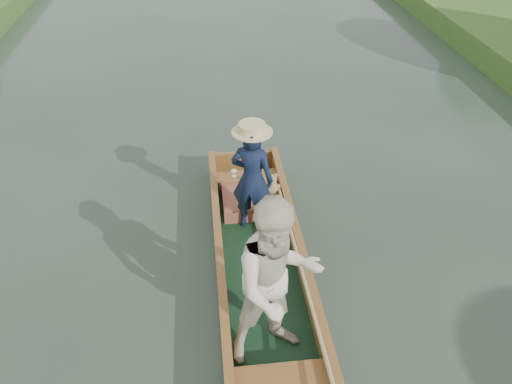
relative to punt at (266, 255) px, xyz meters
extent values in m
plane|color=#283D30|center=(-0.01, 0.31, -0.72)|extent=(120.00, 120.00, 0.00)
cube|color=#13321C|center=(-0.01, 0.31, -0.68)|extent=(1.10, 5.00, 0.08)
cube|color=brown|center=(-0.52, 0.31, -0.48)|extent=(0.08, 5.00, 0.32)
cube|color=brown|center=(0.50, 0.31, -0.48)|extent=(0.08, 5.00, 0.32)
cube|color=brown|center=(-0.01, 2.77, -0.48)|extent=(1.10, 0.08, 0.32)
cube|color=brown|center=(-0.52, 0.31, -0.30)|extent=(0.10, 5.00, 0.04)
cube|color=brown|center=(0.50, 0.31, -0.30)|extent=(0.10, 5.00, 0.04)
cube|color=brown|center=(-0.01, 2.21, -0.42)|extent=(0.94, 0.30, 0.05)
cube|color=brown|center=(-0.01, -1.29, -0.42)|extent=(0.94, 0.30, 0.05)
imported|color=#111C38|center=(-0.02, 1.30, 0.15)|extent=(0.68, 0.58, 1.59)
cylinder|color=beige|center=(-0.02, 1.30, 0.91)|extent=(0.52, 0.52, 0.12)
imported|color=beige|center=(0.00, -0.77, 0.34)|extent=(1.12, 0.97, 1.97)
cube|color=#AD3837|center=(0.02, 1.82, -0.53)|extent=(0.85, 0.90, 0.22)
sphere|color=tan|center=(0.31, 1.72, -0.31)|extent=(0.21, 0.21, 0.21)
sphere|color=tan|center=(0.31, 1.71, -0.15)|extent=(0.16, 0.16, 0.16)
sphere|color=tan|center=(0.25, 1.71, -0.08)|extent=(0.06, 0.06, 0.06)
sphere|color=tan|center=(0.36, 1.71, -0.08)|extent=(0.06, 0.06, 0.06)
sphere|color=tan|center=(0.31, 1.65, -0.17)|extent=(0.06, 0.06, 0.06)
sphere|color=tan|center=(0.21, 1.70, -0.28)|extent=(0.07, 0.07, 0.07)
sphere|color=tan|center=(0.40, 1.70, -0.28)|extent=(0.07, 0.07, 0.07)
sphere|color=tan|center=(0.25, 1.69, -0.39)|extent=(0.08, 0.08, 0.08)
sphere|color=tan|center=(0.36, 1.69, -0.39)|extent=(0.08, 0.08, 0.08)
cylinder|color=silver|center=(-0.20, 2.21, -0.39)|extent=(0.07, 0.07, 0.01)
cylinder|color=silver|center=(-0.20, 2.21, -0.35)|extent=(0.01, 0.01, 0.08)
ellipsoid|color=silver|center=(-0.20, 2.21, -0.30)|extent=(0.09, 0.09, 0.05)
cylinder|color=tan|center=(0.42, -0.10, -0.26)|extent=(0.04, 3.79, 0.18)
camera|label=1|loc=(-0.58, -4.11, 3.91)|focal=35.00mm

